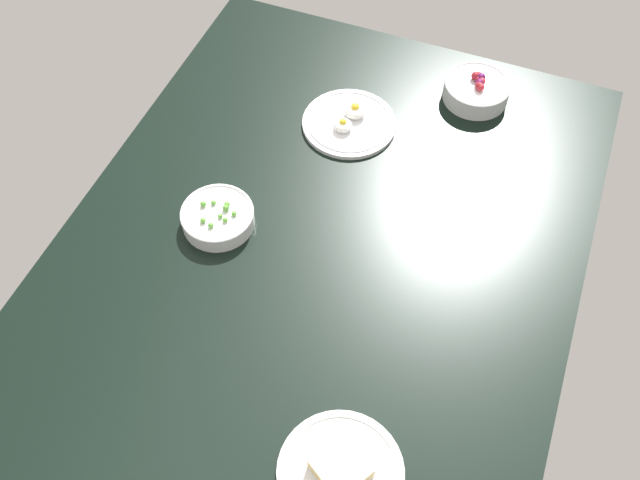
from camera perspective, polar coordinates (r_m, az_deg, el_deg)
dining_table at (r=152.28cm, az=-0.00°, el=-0.86°), size 140.96×107.08×4.00cm
bowl_peas at (r=153.84cm, az=-8.18°, el=1.84°), size 15.76×15.76×5.08cm
plate_eggs at (r=172.43cm, az=2.36°, el=9.42°), size 22.46×22.46×4.75cm
bowl_berries at (r=181.63cm, az=12.40°, el=11.66°), size 16.07×16.07×6.66cm
plate_sandwich at (r=128.55cm, az=1.66°, el=-18.00°), size 22.13×22.13×4.41cm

